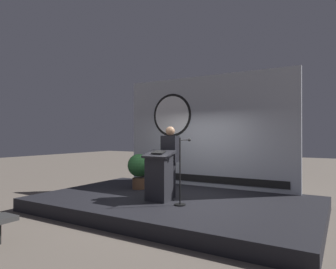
{
  "coord_description": "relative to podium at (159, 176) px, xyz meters",
  "views": [
    {
      "loc": [
        3.46,
        -6.12,
        1.77
      ],
      "look_at": [
        -0.13,
        -0.06,
        1.8
      ],
      "focal_mm": 31.72,
      "sensor_mm": 36.0,
      "label": 1
    }
  ],
  "objects": [
    {
      "name": "speaker_person",
      "position": [
        0.01,
        0.48,
        0.31
      ],
      "size": [
        0.4,
        0.26,
        1.69
      ],
      "color": "black",
      "rests_on": "stage_platform"
    },
    {
      "name": "podium",
      "position": [
        0.0,
        0.0,
        0.0
      ],
      "size": [
        0.64,
        0.5,
        1.14
      ],
      "color": "#26262B",
      "rests_on": "stage_platform"
    },
    {
      "name": "microphone_stand",
      "position": [
        0.62,
        -0.09,
        -0.05
      ],
      "size": [
        0.24,
        0.6,
        1.42
      ],
      "color": "black",
      "rests_on": "stage_platform"
    },
    {
      "name": "banner_display",
      "position": [
        0.1,
        2.31,
        1.05
      ],
      "size": [
        5.14,
        0.12,
        3.21
      ],
      "color": "#B2B7C1",
      "rests_on": "stage_platform"
    },
    {
      "name": "ground_plane",
      "position": [
        0.13,
        0.46,
        -0.85
      ],
      "size": [
        40.0,
        40.0,
        0.0
      ],
      "primitive_type": "plane",
      "color": "#6B6056"
    },
    {
      "name": "potted_plant",
      "position": [
        -1.27,
        0.97,
        0.03
      ],
      "size": [
        0.63,
        0.63,
        0.96
      ],
      "color": "brown",
      "rests_on": "stage_platform"
    },
    {
      "name": "stage_platform",
      "position": [
        0.13,
        0.46,
        -0.7
      ],
      "size": [
        6.4,
        4.0,
        0.3
      ],
      "primitive_type": "cube",
      "color": "black",
      "rests_on": "ground"
    }
  ]
}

